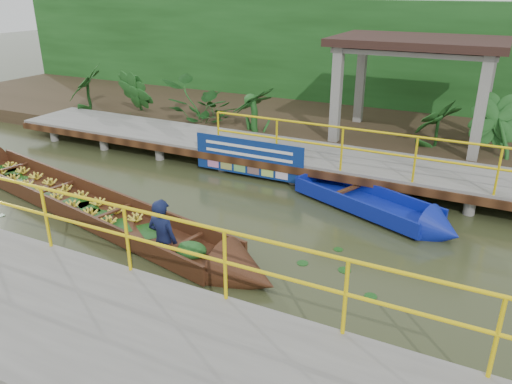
% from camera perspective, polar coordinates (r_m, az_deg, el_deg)
% --- Properties ---
extents(ground, '(80.00, 80.00, 0.00)m').
position_cam_1_polar(ground, '(10.45, -6.52, -2.97)').
color(ground, '#2A3219').
rests_on(ground, ground).
extents(land_strip, '(30.00, 8.00, 0.45)m').
position_cam_1_polar(land_strip, '(16.77, 7.47, 7.74)').
color(land_strip, '#332919').
rests_on(land_strip, ground).
extents(far_dock, '(16.00, 2.06, 1.66)m').
position_cam_1_polar(far_dock, '(13.05, 1.59, 4.75)').
color(far_dock, slate).
rests_on(far_dock, ground).
extents(near_dock, '(18.00, 2.40, 1.73)m').
position_cam_1_polar(near_dock, '(6.99, -18.75, -15.65)').
color(near_dock, slate).
rests_on(near_dock, ground).
extents(pavilion, '(4.40, 3.00, 3.00)m').
position_cam_1_polar(pavilion, '(14.42, 18.02, 14.95)').
color(pavilion, slate).
rests_on(pavilion, ground).
extents(foliage_backdrop, '(30.00, 0.80, 4.00)m').
position_cam_1_polar(foliage_backdrop, '(18.76, 10.40, 14.70)').
color(foliage_backdrop, '#184315').
rests_on(foliage_backdrop, ground).
extents(vendor_boat, '(10.33, 3.13, 2.14)m').
position_cam_1_polar(vendor_boat, '(11.11, -18.67, -1.18)').
color(vendor_boat, '#3A1E0F').
rests_on(vendor_boat, ground).
extents(moored_blue_boat, '(3.86, 2.33, 0.90)m').
position_cam_1_polar(moored_blue_boat, '(10.51, 16.28, -2.66)').
color(moored_blue_boat, '#0D1C91').
rests_on(moored_blue_boat, ground).
extents(blue_banner, '(2.92, 0.04, 0.91)m').
position_cam_1_polar(blue_banner, '(12.28, -0.90, 3.97)').
color(blue_banner, navy).
rests_on(blue_banner, ground).
extents(tropical_plants, '(14.23, 1.23, 1.54)m').
position_cam_1_polar(tropical_plants, '(15.11, -0.51, 10.17)').
color(tropical_plants, '#184315').
rests_on(tropical_plants, ground).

